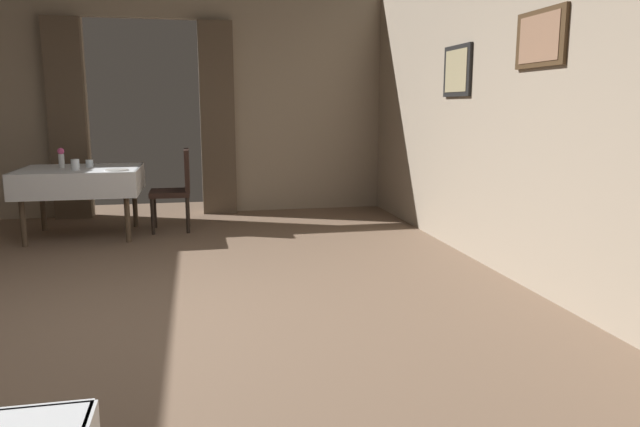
{
  "coord_description": "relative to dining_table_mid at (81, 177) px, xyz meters",
  "views": [
    {
      "loc": [
        0.63,
        -3.84,
        1.41
      ],
      "look_at": [
        1.45,
        0.07,
        0.68
      ],
      "focal_mm": 33.14,
      "sensor_mm": 36.0,
      "label": 1
    }
  ],
  "objects": [
    {
      "name": "chair_mid_right",
      "position": [
        1.01,
        0.11,
        -0.14
      ],
      "size": [
        0.44,
        0.44,
        0.93
      ],
      "color": "black",
      "rests_on": "ground"
    },
    {
      "name": "flower_vase_mid",
      "position": [
        -0.2,
        0.07,
        0.21
      ],
      "size": [
        0.07,
        0.07,
        0.21
      ],
      "color": "silver",
      "rests_on": "dining_table_mid"
    },
    {
      "name": "glass_mid_d",
      "position": [
        -0.0,
        -0.22,
        0.15
      ],
      "size": [
        0.08,
        0.08,
        0.12
      ],
      "primitive_type": "cylinder",
      "color": "silver",
      "rests_on": "dining_table_mid"
    },
    {
      "name": "ground",
      "position": [
        0.61,
        -2.91,
        -0.66
      ],
      "size": [
        10.08,
        10.08,
        0.0
      ],
      "primitive_type": "plane",
      "color": "#7A604C"
    },
    {
      "name": "wall_right",
      "position": [
        3.8,
        -2.91,
        0.85
      ],
      "size": [
        0.16,
        8.4,
        3.0
      ],
      "color": "gray",
      "rests_on": "ground"
    },
    {
      "name": "glass_mid_b",
      "position": [
        0.09,
        0.07,
        0.13
      ],
      "size": [
        0.08,
        0.08,
        0.08
      ],
      "primitive_type": "cylinder",
      "color": "silver",
      "rests_on": "dining_table_mid"
    },
    {
      "name": "plate_mid_c",
      "position": [
        0.42,
        -0.33,
        0.1
      ],
      "size": [
        0.23,
        0.23,
        0.01
      ],
      "primitive_type": "cylinder",
      "color": "white",
      "rests_on": "dining_table_mid"
    },
    {
      "name": "dining_table_mid",
      "position": [
        0.0,
        0.0,
        0.0
      ],
      "size": [
        1.25,
        1.05,
        0.75
      ],
      "color": "#4C3D2D",
      "rests_on": "ground"
    },
    {
      "name": "wall_back",
      "position": [
        0.61,
        1.27,
        0.85
      ],
      "size": [
        6.4,
        0.27,
        3.0
      ],
      "color": "gray",
      "rests_on": "ground"
    }
  ]
}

